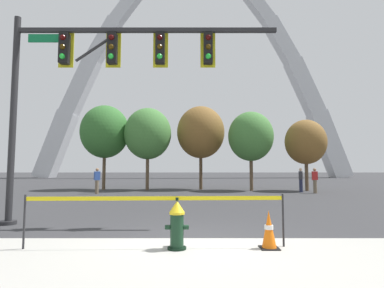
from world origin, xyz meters
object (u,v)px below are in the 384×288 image
(traffic_signal_gantry, at_px, (98,70))
(pedestrian_walking_right, at_px, (98,181))
(traffic_cone_by_hydrant, at_px, (270,230))
(monument_arch, at_px, (193,76))
(pedestrian_walking_left, at_px, (316,180))
(pedestrian_standing_center, at_px, (302,180))
(fire_hydrant, at_px, (178,225))

(traffic_signal_gantry, relative_size, pedestrian_walking_right, 4.92)
(traffic_cone_by_hydrant, height_order, monument_arch, monument_arch)
(traffic_cone_by_hydrant, xyz_separation_m, pedestrian_walking_left, (6.30, 13.43, 0.46))
(traffic_signal_gantry, height_order, monument_arch, monument_arch)
(monument_arch, xyz_separation_m, pedestrian_standing_center, (7.13, -32.96, -17.18))
(traffic_cone_by_hydrant, relative_size, traffic_signal_gantry, 0.09)
(fire_hydrant, bearing_deg, traffic_signal_gantry, 132.86)
(pedestrian_walking_right, bearing_deg, pedestrian_walking_left, 1.86)
(monument_arch, bearing_deg, traffic_signal_gantry, -93.63)
(pedestrian_walking_left, bearing_deg, traffic_signal_gantry, -134.26)
(pedestrian_walking_left, xyz_separation_m, pedestrian_standing_center, (-0.58, 0.87, 0.00))
(fire_hydrant, distance_m, monument_arch, 50.45)
(pedestrian_standing_center, bearing_deg, traffic_signal_gantry, -130.43)
(traffic_signal_gantry, xyz_separation_m, pedestrian_standing_center, (9.96, 11.70, -3.59))
(monument_arch, relative_size, pedestrian_walking_left, 34.36)
(pedestrian_standing_center, bearing_deg, traffic_cone_by_hydrant, -111.78)
(traffic_signal_gantry, xyz_separation_m, pedestrian_walking_right, (-3.14, 10.38, -3.59))
(traffic_cone_by_hydrant, bearing_deg, monument_arch, 91.72)
(fire_hydrant, distance_m, pedestrian_walking_right, 14.18)
(traffic_cone_by_hydrant, xyz_separation_m, pedestrian_standing_center, (5.72, 14.31, 0.46))
(pedestrian_standing_center, bearing_deg, fire_hydrant, -117.62)
(fire_hydrant, relative_size, pedestrian_standing_center, 0.62)
(fire_hydrant, relative_size, traffic_cone_by_hydrant, 1.36)
(traffic_cone_by_hydrant, height_order, pedestrian_walking_right, pedestrian_walking_right)
(pedestrian_walking_left, relative_size, pedestrian_walking_right, 1.00)
(fire_hydrant, relative_size, traffic_signal_gantry, 0.13)
(traffic_cone_by_hydrant, xyz_separation_m, monument_arch, (-1.42, 47.27, 17.64))
(traffic_signal_gantry, distance_m, pedestrian_walking_left, 15.53)
(traffic_signal_gantry, bearing_deg, monument_arch, 86.37)
(monument_arch, distance_m, pedestrian_walking_left, 38.72)
(pedestrian_walking_right, bearing_deg, monument_arch, 80.12)
(traffic_signal_gantry, bearing_deg, pedestrian_walking_right, 106.84)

